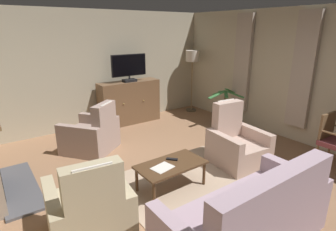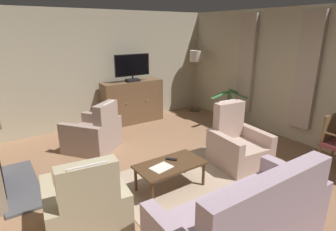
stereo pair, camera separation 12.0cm
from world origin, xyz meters
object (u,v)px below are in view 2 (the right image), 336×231
object	(u,v)px
tv_remote	(171,159)
armchair_by_fireplace	(87,211)
television	(132,67)
armchair_in_far_corner	(237,146)
potted_plant_leafy_by_curtain	(227,116)
floor_lamp	(196,61)
sofa_floral	(245,221)
cat	(80,180)
tv_cabinet	(133,103)
armchair_beside_cabinet	(94,134)
coffee_table	(170,167)
folded_newspaper	(161,168)

from	to	relation	value
tv_remote	armchair_by_fireplace	bearing A→B (deg)	-116.40
television	armchair_in_far_corner	xyz separation A→B (m)	(0.49, -2.98, -1.07)
armchair_in_far_corner	potted_plant_leafy_by_curtain	world-z (taller)	armchair_in_far_corner
floor_lamp	television	bearing A→B (deg)	178.14
tv_remote	sofa_floral	size ratio (longest dim) A/B	0.09
armchair_by_fireplace	cat	bearing A→B (deg)	77.93
tv_cabinet	armchair_beside_cabinet	xyz separation A→B (m)	(-1.38, -1.06, -0.19)
armchair_by_fireplace	potted_plant_leafy_by_curtain	xyz separation A→B (m)	(4.08, 1.84, -0.11)
tv_cabinet	armchair_beside_cabinet	bearing A→B (deg)	-142.54
coffee_table	tv_remote	xyz separation A→B (m)	(0.08, 0.09, 0.06)
floor_lamp	armchair_by_fireplace	bearing A→B (deg)	-142.44
tv_remote	armchair_in_far_corner	size ratio (longest dim) A/B	0.16
coffee_table	cat	bearing A→B (deg)	143.99
sofa_floral	armchair_by_fireplace	distance (m)	1.73
armchair_by_fireplace	potted_plant_leafy_by_curtain	size ratio (longest dim) A/B	1.03
tv_cabinet	folded_newspaper	bearing A→B (deg)	-109.77
coffee_table	armchair_by_fireplace	bearing A→B (deg)	-167.52
sofa_floral	tv_remote	bearing A→B (deg)	87.18
television	sofa_floral	xyz separation A→B (m)	(-0.92, -4.38, -1.07)
tv_cabinet	armchair_in_far_corner	bearing A→B (deg)	-80.90
tv_remote	tv_cabinet	bearing A→B (deg)	122.31
armchair_beside_cabinet	potted_plant_leafy_by_curtain	size ratio (longest dim) A/B	1.15
folded_newspaper	potted_plant_leafy_by_curtain	world-z (taller)	potted_plant_leafy_by_curtain
tv_cabinet	armchair_beside_cabinet	distance (m)	1.75
television	cat	world-z (taller)	television
folded_newspaper	cat	xyz separation A→B (m)	(-0.93, 0.83, -0.31)
armchair_by_fireplace	cat	distance (m)	1.14
potted_plant_leafy_by_curtain	armchair_by_fireplace	bearing A→B (deg)	-155.70
tv_cabinet	coffee_table	xyz separation A→B (m)	(-0.93, -3.04, -0.14)
armchair_in_far_corner	armchair_by_fireplace	size ratio (longest dim) A/B	0.99
coffee_table	armchair_beside_cabinet	world-z (taller)	armchair_beside_cabinet
folded_newspaper	armchair_in_far_corner	distance (m)	1.59
television	tv_remote	xyz separation A→B (m)	(-0.85, -2.90, -0.98)
tv_remote	floor_lamp	size ratio (longest dim) A/B	0.10
coffee_table	tv_remote	world-z (taller)	tv_remote
television	armchair_beside_cabinet	distance (m)	2.03
armchair_by_fireplace	cat	size ratio (longest dim) A/B	1.65
tv_cabinet	television	bearing A→B (deg)	-90.00
potted_plant_leafy_by_curtain	sofa_floral	bearing A→B (deg)	-132.95
armchair_by_fireplace	floor_lamp	xyz separation A→B (m)	(4.19, 3.22, 1.08)
floor_lamp	armchair_beside_cabinet	bearing A→B (deg)	-164.04
sofa_floral	potted_plant_leafy_by_curtain	distance (m)	4.02
tv_cabinet	folded_newspaper	xyz separation A→B (m)	(-1.10, -3.07, -0.10)
tv_remote	cat	bearing A→B (deg)	-162.55
folded_newspaper	floor_lamp	size ratio (longest dim) A/B	0.18
tv_cabinet	cat	world-z (taller)	tv_cabinet
television	armchair_beside_cabinet	bearing A→B (deg)	-143.95
tv_cabinet	armchair_by_fireplace	size ratio (longest dim) A/B	1.40
sofa_floral	armchair_beside_cabinet	distance (m)	3.40
television	folded_newspaper	size ratio (longest dim) A/B	2.97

